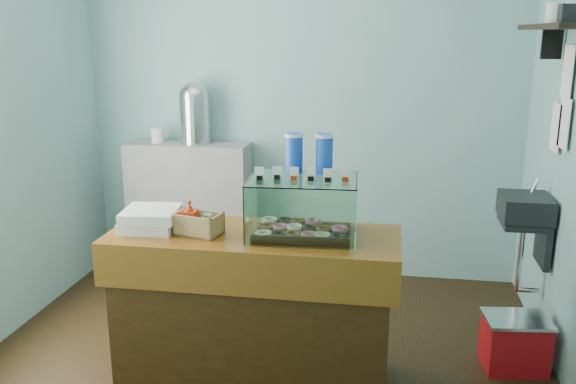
% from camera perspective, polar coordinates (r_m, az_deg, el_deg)
% --- Properties ---
extents(ground, '(3.50, 3.50, 0.00)m').
position_cam_1_polar(ground, '(3.94, -2.24, -15.25)').
color(ground, black).
rests_on(ground, ground).
extents(room_shell, '(3.54, 3.04, 2.82)m').
position_cam_1_polar(room_shell, '(3.43, -2.07, 10.29)').
color(room_shell, '#79B0B1').
rests_on(room_shell, ground).
extents(counter, '(1.60, 0.60, 0.90)m').
position_cam_1_polar(counter, '(3.51, -3.17, -10.80)').
color(counter, '#41220C').
rests_on(counter, ground).
extents(back_shelf, '(1.00, 0.32, 1.10)m').
position_cam_1_polar(back_shelf, '(5.13, -9.16, -1.54)').
color(back_shelf, '#949597').
rests_on(back_shelf, ground).
extents(display_case, '(0.60, 0.46, 0.54)m').
position_cam_1_polar(display_case, '(3.30, 1.42, -1.16)').
color(display_case, '#381A10').
rests_on(display_case, counter).
extents(condiment_crate, '(0.28, 0.20, 0.19)m').
position_cam_1_polar(condiment_crate, '(3.36, -8.56, -2.82)').
color(condiment_crate, tan).
rests_on(condiment_crate, counter).
extents(pastry_boxes, '(0.33, 0.33, 0.12)m').
position_cam_1_polar(pastry_boxes, '(3.49, -12.72, -2.48)').
color(pastry_boxes, white).
rests_on(pastry_boxes, counter).
extents(coffee_urn, '(0.27, 0.27, 0.50)m').
position_cam_1_polar(coffee_urn, '(4.96, -8.75, 7.47)').
color(coffee_urn, silver).
rests_on(coffee_urn, back_shelf).
extents(red_cooler, '(0.41, 0.33, 0.33)m').
position_cam_1_polar(red_cooler, '(4.00, 20.45, -13.08)').
color(red_cooler, red).
rests_on(red_cooler, ground).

